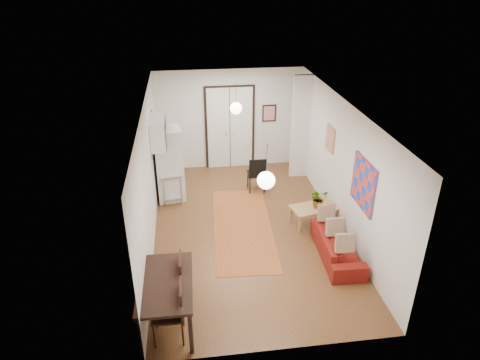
{
  "coord_description": "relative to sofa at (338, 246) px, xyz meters",
  "views": [
    {
      "loc": [
        -1.27,
        -8.2,
        5.45
      ],
      "look_at": [
        -0.16,
        0.03,
        1.25
      ],
      "focal_mm": 32.0,
      "sensor_mm": 36.0,
      "label": 1
    }
  ],
  "objects": [
    {
      "name": "painting_abstract",
      "position": [
        0.38,
        2.08,
        1.54
      ],
      "size": [
        0.05,
        0.5,
        0.6
      ],
      "primitive_type": "cube",
      "color": "beige",
      "rests_on": "wall_right"
    },
    {
      "name": "dining_table",
      "position": [
        -3.44,
        -1.37,
        0.49
      ],
      "size": [
        0.9,
        1.55,
        0.85
      ],
      "rotation": [
        0.0,
        0.0,
        -0.02
      ],
      "color": "black",
      "rests_on": "floor"
    },
    {
      "name": "bowl",
      "position": [
        -3.44,
        2.76,
        0.55
      ],
      "size": [
        0.25,
        0.25,
        0.05
      ],
      "primitive_type": "imported",
      "rotation": [
        0.0,
        0.0,
        0.43
      ],
      "color": "silver",
      "rests_on": "kitchen_counter"
    },
    {
      "name": "pendant_back",
      "position": [
        -1.69,
        3.28,
        1.99
      ],
      "size": [
        0.3,
        0.3,
        0.8
      ],
      "color": "white",
      "rests_on": "ceiling"
    },
    {
      "name": "soap_bottle",
      "position": [
        -3.44,
        3.31,
        0.61
      ],
      "size": [
        0.1,
        0.1,
        0.16
      ],
      "primitive_type": "imported",
      "rotation": [
        0.0,
        0.0,
        0.43
      ],
      "color": "teal",
      "rests_on": "kitchen_counter"
    },
    {
      "name": "black_side_chair",
      "position": [
        -1.18,
        3.22,
        0.31
      ],
      "size": [
        0.45,
        0.45,
        0.98
      ],
      "rotation": [
        0.0,
        0.0,
        3.13
      ],
      "color": "black",
      "rests_on": "floor"
    },
    {
      "name": "poster_back",
      "position": [
        -0.54,
        4.75,
        1.34
      ],
      "size": [
        0.4,
        0.03,
        0.5
      ],
      "primitive_type": "cube",
      "color": "red",
      "rests_on": "wall_back"
    },
    {
      "name": "kitchen_counter",
      "position": [
        -3.44,
        3.06,
        0.22
      ],
      "size": [
        0.65,
        1.09,
        0.79
      ],
      "rotation": [
        0.0,
        0.0,
        0.14
      ],
      "color": "silver",
      "rests_on": "floor"
    },
    {
      "name": "kilim_rug",
      "position": [
        -1.79,
        1.36,
        -0.26
      ],
      "size": [
        1.55,
        3.61,
        0.01
      ],
      "primitive_type": "cube",
      "rotation": [
        0.0,
        0.0,
        -0.06
      ],
      "color": "#C46431",
      "rests_on": "floor"
    },
    {
      "name": "floor",
      "position": [
        -1.69,
        1.28,
        -0.26
      ],
      "size": [
        7.0,
        7.0,
        0.0
      ],
      "primitive_type": "plane",
      "color": "brown",
      "rests_on": "ground"
    },
    {
      "name": "dining_chair_far",
      "position": [
        -3.42,
        -1.61,
        0.35
      ],
      "size": [
        0.51,
        0.72,
        1.05
      ],
      "rotation": [
        0.0,
        0.0,
        -1.59
      ],
      "color": "#331A10",
      "rests_on": "floor"
    },
    {
      "name": "sofa",
      "position": [
        0.0,
        0.0,
        0.0
      ],
      "size": [
        1.83,
        0.79,
        0.53
      ],
      "primitive_type": "imported",
      "rotation": [
        0.0,
        0.0,
        1.53
      ],
      "color": "maroon",
      "rests_on": "floor"
    },
    {
      "name": "wall_right",
      "position": [
        0.41,
        1.28,
        1.19
      ],
      "size": [
        0.02,
        7.0,
        2.9
      ],
      "primitive_type": "cube",
      "color": "silver",
      "rests_on": "floor"
    },
    {
      "name": "pendant_front",
      "position": [
        -1.69,
        -0.72,
        1.99
      ],
      "size": [
        0.3,
        0.3,
        0.8
      ],
      "color": "white",
      "rests_on": "ceiling"
    },
    {
      "name": "ceiling",
      "position": [
        -1.69,
        1.28,
        2.64
      ],
      "size": [
        4.2,
        7.0,
        0.02
      ],
      "primitive_type": "cube",
      "color": "white",
      "rests_on": "wall_back"
    },
    {
      "name": "print_left",
      "position": [
        -3.76,
        3.28,
        1.69
      ],
      "size": [
        0.03,
        0.44,
        0.54
      ],
      "primitive_type": "cube",
      "color": "#95603E",
      "rests_on": "wall_left"
    },
    {
      "name": "coffee_table",
      "position": [
        -0.15,
        1.28,
        0.13
      ],
      "size": [
        1.12,
        0.78,
        0.45
      ],
      "rotation": [
        0.0,
        0.0,
        0.22
      ],
      "color": "#AE8452",
      "rests_on": "floor"
    },
    {
      "name": "wall_back",
      "position": [
        -1.69,
        4.78,
        1.19
      ],
      "size": [
        4.2,
        0.02,
        2.9
      ],
      "primitive_type": "cube",
      "color": "silver",
      "rests_on": "floor"
    },
    {
      "name": "wall_front",
      "position": [
        -1.69,
        -2.22,
        1.19
      ],
      "size": [
        4.2,
        0.02,
        2.9
      ],
      "primitive_type": "cube",
      "color": "silver",
      "rests_on": "floor"
    },
    {
      "name": "stub_partition",
      "position": [
        0.16,
        3.83,
        1.19
      ],
      "size": [
        0.5,
        0.1,
        2.9
      ],
      "primitive_type": "cube",
      "color": "silver",
      "rests_on": "floor"
    },
    {
      "name": "painting_popart",
      "position": [
        0.38,
        0.03,
        1.39
      ],
      "size": [
        0.05,
        1.0,
        1.0
      ],
      "primitive_type": "cube",
      "color": "red",
      "rests_on": "wall_right"
    },
    {
      "name": "double_doors",
      "position": [
        -1.69,
        4.74,
        0.94
      ],
      "size": [
        1.44,
        0.06,
        2.5
      ],
      "primitive_type": "cube",
      "color": "white",
      "rests_on": "wall_back"
    },
    {
      "name": "potted_plant",
      "position": [
        -0.05,
        1.28,
        0.41
      ],
      "size": [
        0.42,
        0.46,
        0.44
      ],
      "primitive_type": "imported",
      "rotation": [
        0.0,
        0.0,
        0.22
      ],
      "color": "#2C622C",
      "rests_on": "coffee_table"
    },
    {
      "name": "fridge",
      "position": [
        -3.43,
        3.0,
        0.69
      ],
      "size": [
        0.76,
        0.76,
        1.9
      ],
      "primitive_type": "cube",
      "rotation": [
        0.0,
        0.0,
        0.14
      ],
      "color": "silver",
      "rests_on": "floor"
    },
    {
      "name": "wall_left",
      "position": [
        -3.79,
        1.28,
        1.19
      ],
      "size": [
        0.02,
        7.0,
        2.9
      ],
      "primitive_type": "cube",
      "color": "silver",
      "rests_on": "floor"
    },
    {
      "name": "dining_chair_near",
      "position": [
        -3.42,
        -0.91,
        0.35
      ],
      "size": [
        0.51,
        0.72,
        1.05
      ],
      "rotation": [
        0.0,
        0.0,
        -1.59
      ],
      "color": "#331A10",
      "rests_on": "floor"
    },
    {
      "name": "wall_cabinet",
      "position": [
        -3.61,
        2.78,
        1.64
      ],
      "size": [
        0.35,
        1.0,
        0.7
      ],
      "primitive_type": "cube",
      "color": "white",
      "rests_on": "wall_left"
    }
  ]
}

